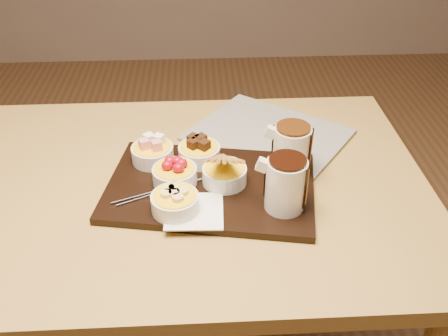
{
  "coord_description": "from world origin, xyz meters",
  "views": [
    {
      "loc": [
        0.08,
        -0.93,
        1.44
      ],
      "look_at": [
        0.12,
        -0.04,
        0.81
      ],
      "focal_mm": 40.0,
      "sensor_mm": 36.0,
      "label": 1
    }
  ],
  "objects_px": {
    "pitcher_milk_chocolate": "(291,151)",
    "newspaper": "(268,135)",
    "bowl_strawberries": "(175,176)",
    "pitcher_dark_chocolate": "(286,185)",
    "serving_board": "(211,187)",
    "dining_table": "(172,214)"
  },
  "relations": [
    {
      "from": "dining_table",
      "to": "pitcher_dark_chocolate",
      "type": "bearing_deg",
      "value": -26.88
    },
    {
      "from": "pitcher_milk_chocolate",
      "to": "newspaper",
      "type": "bearing_deg",
      "value": 108.15
    },
    {
      "from": "bowl_strawberries",
      "to": "serving_board",
      "type": "bearing_deg",
      "value": -6.52
    },
    {
      "from": "newspaper",
      "to": "pitcher_dark_chocolate",
      "type": "bearing_deg",
      "value": -54.26
    },
    {
      "from": "dining_table",
      "to": "bowl_strawberries",
      "type": "distance_m",
      "value": 0.14
    },
    {
      "from": "bowl_strawberries",
      "to": "pitcher_milk_chocolate",
      "type": "relative_size",
      "value": 0.87
    },
    {
      "from": "pitcher_dark_chocolate",
      "to": "pitcher_milk_chocolate",
      "type": "bearing_deg",
      "value": 85.6
    },
    {
      "from": "bowl_strawberries",
      "to": "pitcher_dark_chocolate",
      "type": "relative_size",
      "value": 0.87
    },
    {
      "from": "newspaper",
      "to": "dining_table",
      "type": "bearing_deg",
      "value": -107.0
    },
    {
      "from": "bowl_strawberries",
      "to": "pitcher_milk_chocolate",
      "type": "distance_m",
      "value": 0.27
    },
    {
      "from": "serving_board",
      "to": "pitcher_milk_chocolate",
      "type": "xyz_separation_m",
      "value": [
        0.18,
        0.04,
        0.07
      ]
    },
    {
      "from": "serving_board",
      "to": "bowl_strawberries",
      "type": "xyz_separation_m",
      "value": [
        -0.08,
        0.01,
        0.03
      ]
    },
    {
      "from": "bowl_strawberries",
      "to": "newspaper",
      "type": "bearing_deg",
      "value": 41.73
    },
    {
      "from": "dining_table",
      "to": "newspaper",
      "type": "distance_m",
      "value": 0.33
    },
    {
      "from": "bowl_strawberries",
      "to": "pitcher_dark_chocolate",
      "type": "distance_m",
      "value": 0.25
    },
    {
      "from": "bowl_strawberries",
      "to": "pitcher_dark_chocolate",
      "type": "bearing_deg",
      "value": -22.75
    },
    {
      "from": "serving_board",
      "to": "pitcher_milk_chocolate",
      "type": "relative_size",
      "value": 4.01
    },
    {
      "from": "bowl_strawberries",
      "to": "newspaper",
      "type": "height_order",
      "value": "bowl_strawberries"
    },
    {
      "from": "pitcher_dark_chocolate",
      "to": "newspaper",
      "type": "bearing_deg",
      "value": 98.86
    },
    {
      "from": "serving_board",
      "to": "newspaper",
      "type": "xyz_separation_m",
      "value": [
        0.16,
        0.22,
        -0.0
      ]
    },
    {
      "from": "serving_board",
      "to": "bowl_strawberries",
      "type": "height_order",
      "value": "bowl_strawberries"
    },
    {
      "from": "dining_table",
      "to": "pitcher_milk_chocolate",
      "type": "relative_size",
      "value": 10.46
    }
  ]
}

